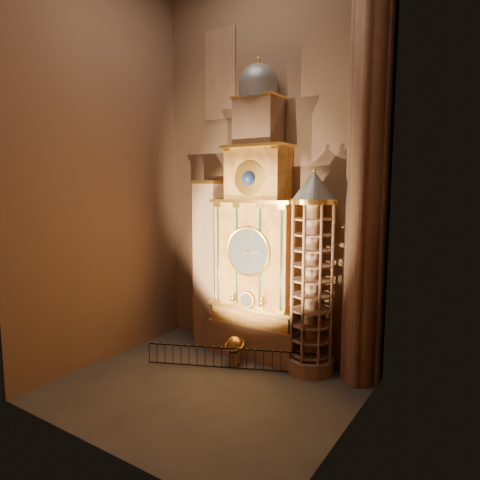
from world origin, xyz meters
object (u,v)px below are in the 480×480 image
Objects in this scene: stair_turret at (312,275)px; celestial_globe at (235,348)px; astronomical_clock at (257,243)px; iron_railing at (230,358)px; portrait_tower at (210,263)px.

stair_turret is 5.98m from celestial_globe.
astronomical_clock is 1.55× the size of stair_turret.
astronomical_clock is 6.54m from iron_railing.
portrait_tower is at bearing 177.67° from stair_turret.
celestial_globe is 0.19× the size of iron_railing.
stair_turret is at bearing -4.30° from astronomical_clock.
iron_railing is at bearing -94.88° from astronomical_clock.
iron_railing is (3.19, -2.49, -4.53)m from portrait_tower.
celestial_globe is at bearing -30.86° from portrait_tower.
celestial_globe is (3.03, -1.81, -4.18)m from portrait_tower.
astronomical_clock is at bearing 78.49° from celestial_globe.
astronomical_clock reaches higher than celestial_globe.
astronomical_clock is 1.64× the size of portrait_tower.
celestial_globe is at bearing -101.51° from astronomical_clock.
celestial_globe reaches higher than iron_railing.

